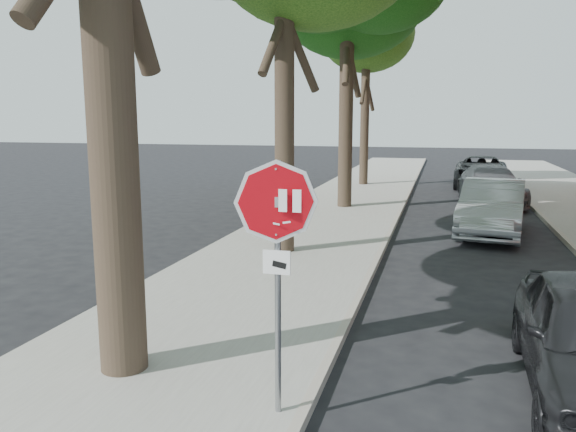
{
  "coord_description": "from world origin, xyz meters",
  "views": [
    {
      "loc": [
        0.83,
        -5.17,
        3.11
      ],
      "look_at": [
        -0.8,
        0.73,
        2.05
      ],
      "focal_mm": 35.0,
      "sensor_mm": 36.0,
      "label": 1
    }
  ],
  "objects_px": {
    "stop_sign": "(277,239)",
    "tree_far": "(367,27)",
    "car_c": "(491,185)",
    "car_d": "(482,172)",
    "car_b": "(492,208)"
  },
  "relations": [
    {
      "from": "car_d",
      "to": "car_b",
      "type": "bearing_deg",
      "value": -89.72
    },
    {
      "from": "stop_sign",
      "to": "tree_far",
      "type": "relative_size",
      "value": 0.28
    },
    {
      "from": "stop_sign",
      "to": "car_c",
      "type": "bearing_deg",
      "value": 78.89
    },
    {
      "from": "car_b",
      "to": "car_c",
      "type": "xyz_separation_m",
      "value": [
        0.4,
        5.96,
        -0.04
      ]
    },
    {
      "from": "stop_sign",
      "to": "tree_far",
      "type": "bearing_deg",
      "value": 95.46
    },
    {
      "from": "stop_sign",
      "to": "car_d",
      "type": "relative_size",
      "value": 0.51
    },
    {
      "from": "car_b",
      "to": "car_d",
      "type": "bearing_deg",
      "value": 95.57
    },
    {
      "from": "stop_sign",
      "to": "car_c",
      "type": "height_order",
      "value": "stop_sign"
    },
    {
      "from": "stop_sign",
      "to": "car_b",
      "type": "relative_size",
      "value": 0.58
    },
    {
      "from": "tree_far",
      "to": "car_b",
      "type": "relative_size",
      "value": 2.08
    },
    {
      "from": "car_d",
      "to": "car_c",
      "type": "bearing_deg",
      "value": -87.7
    },
    {
      "from": "car_c",
      "to": "car_d",
      "type": "distance_m",
      "value": 5.3
    },
    {
      "from": "stop_sign",
      "to": "tree_far",
      "type": "xyz_separation_m",
      "value": [
        -2.02,
        21.14,
        5.26
      ]
    },
    {
      "from": "car_b",
      "to": "car_c",
      "type": "height_order",
      "value": "car_b"
    },
    {
      "from": "stop_sign",
      "to": "car_b",
      "type": "height_order",
      "value": "stop_sign"
    }
  ]
}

